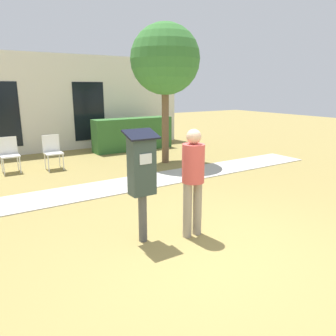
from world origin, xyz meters
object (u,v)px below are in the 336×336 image
Objects in this scene: outdoor_chair_left at (9,152)px; outdoor_chair_middle at (52,149)px; person_standing at (193,175)px; parking_meter at (142,172)px.

outdoor_chair_left and outdoor_chair_middle have the same top height.
outdoor_chair_left is (-1.70, 5.51, -0.40)m from person_standing.
parking_meter reaches higher than outdoor_chair_left.
parking_meter is 1.01× the size of person_standing.
person_standing is 1.76× the size of outdoor_chair_left.
outdoor_chair_middle is at bearing 89.87° from parking_meter.
parking_meter reaches higher than person_standing.
parking_meter is 5.39m from outdoor_chair_left.
outdoor_chair_left is (-1.01, 5.28, -0.49)m from parking_meter.
outdoor_chair_left is 1.00× the size of outdoor_chair_middle.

